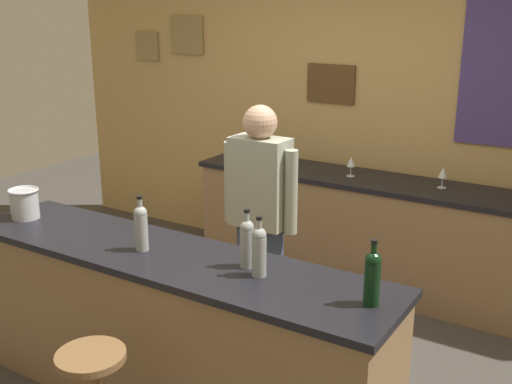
# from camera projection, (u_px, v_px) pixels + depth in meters

# --- Properties ---
(ground_plane) EXTENTS (10.00, 10.00, 0.00)m
(ground_plane) POSITION_uv_depth(u_px,v_px,m) (214.00, 369.00, 3.89)
(ground_plane) COLOR #423D38
(back_wall) EXTENTS (6.00, 0.09, 2.80)m
(back_wall) POSITION_uv_depth(u_px,v_px,m) (357.00, 103.00, 5.11)
(back_wall) COLOR tan
(back_wall) RESTS_ON ground_plane
(bar_counter) EXTENTS (2.59, 0.60, 0.92)m
(bar_counter) POSITION_uv_depth(u_px,v_px,m) (170.00, 330.00, 3.43)
(bar_counter) COLOR olive
(bar_counter) RESTS_ON ground_plane
(side_counter) EXTENTS (3.06, 0.56, 0.90)m
(side_counter) POSITION_uv_depth(u_px,v_px,m) (376.00, 235.00, 4.89)
(side_counter) COLOR olive
(side_counter) RESTS_ON ground_plane
(bartender) EXTENTS (0.52, 0.21, 1.62)m
(bartender) POSITION_uv_depth(u_px,v_px,m) (260.00, 213.00, 3.88)
(bartender) COLOR #384766
(bartender) RESTS_ON ground_plane
(wine_bottle_a) EXTENTS (0.07, 0.07, 0.31)m
(wine_bottle_a) POSITION_uv_depth(u_px,v_px,m) (141.00, 226.00, 3.31)
(wine_bottle_a) COLOR #999E99
(wine_bottle_a) RESTS_ON bar_counter
(wine_bottle_b) EXTENTS (0.07, 0.07, 0.31)m
(wine_bottle_b) POSITION_uv_depth(u_px,v_px,m) (247.00, 242.00, 3.10)
(wine_bottle_b) COLOR #999E99
(wine_bottle_b) RESTS_ON bar_counter
(wine_bottle_c) EXTENTS (0.07, 0.07, 0.31)m
(wine_bottle_c) POSITION_uv_depth(u_px,v_px,m) (259.00, 250.00, 2.99)
(wine_bottle_c) COLOR #999E99
(wine_bottle_c) RESTS_ON bar_counter
(wine_bottle_d) EXTENTS (0.07, 0.07, 0.31)m
(wine_bottle_d) POSITION_uv_depth(u_px,v_px,m) (372.00, 276.00, 2.70)
(wine_bottle_d) COLOR black
(wine_bottle_d) RESTS_ON bar_counter
(ice_bucket) EXTENTS (0.19, 0.19, 0.19)m
(ice_bucket) POSITION_uv_depth(u_px,v_px,m) (24.00, 203.00, 3.82)
(ice_bucket) COLOR #B7BABF
(ice_bucket) RESTS_ON bar_counter
(wine_glass_a) EXTENTS (0.07, 0.07, 0.16)m
(wine_glass_a) POSITION_uv_depth(u_px,v_px,m) (282.00, 153.00, 5.15)
(wine_glass_a) COLOR silver
(wine_glass_a) RESTS_ON side_counter
(wine_glass_b) EXTENTS (0.07, 0.07, 0.16)m
(wine_glass_b) POSITION_uv_depth(u_px,v_px,m) (351.00, 163.00, 4.84)
(wine_glass_b) COLOR silver
(wine_glass_b) RESTS_ON side_counter
(wine_glass_c) EXTENTS (0.07, 0.07, 0.16)m
(wine_glass_c) POSITION_uv_depth(u_px,v_px,m) (443.00, 173.00, 4.52)
(wine_glass_c) COLOR silver
(wine_glass_c) RESTS_ON side_counter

